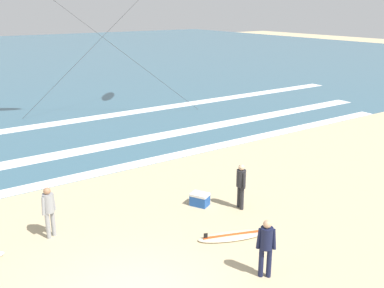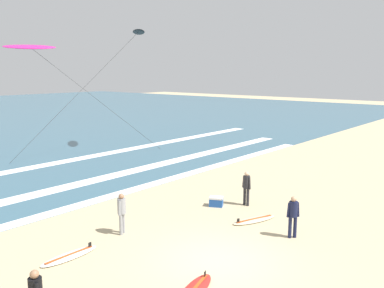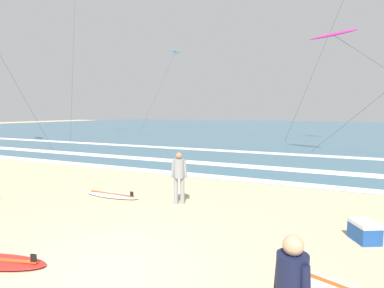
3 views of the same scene
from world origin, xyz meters
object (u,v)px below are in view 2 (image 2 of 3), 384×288
Objects in this scene: surfboard_left_pile at (70,256)px; cooler_box at (216,201)px; surfer_mid_group at (122,210)px; kite_magenta_low_near at (31,48)px; kite_black_far_left at (138,33)px; surfboard_right_spare at (254,220)px; surfer_left_far at (247,185)px; surfer_right_near at (293,213)px.

cooler_box reaches higher than surfboard_left_pile.
surfer_mid_group is 2.13× the size of cooler_box.
cooler_box is (4.93, -0.77, -0.74)m from surfer_mid_group.
kite_black_far_left reaches higher than kite_magenta_low_near.
surfer_mid_group is 15.48m from kite_magenta_low_near.
surfboard_right_spare is at bearing -116.79° from kite_black_far_left.
surfer_left_far is 3.94m from surfer_right_near.
surfer_left_far and surfer_mid_group have the same top height.
cooler_box reaches higher than surfboard_right_spare.
kite_magenta_low_near is 14.50× the size of cooler_box.
kite_black_far_left is at bearing 64.39° from surfer_right_near.
kite_black_far_left is 17.31m from cooler_box.
surfer_left_far is at bearing 58.49° from surfer_right_near.
cooler_box is (0.49, 2.34, 0.18)m from surfboard_right_spare.
surfer_right_near is 6.41m from surfer_mid_group.
surfer_right_near is 0.15× the size of kite_black_far_left.
surfboard_left_pile is at bearing 169.48° from surfer_left_far.
surfer_left_far is at bearing -44.32° from cooler_box.
cooler_box is at bearing 76.32° from surfer_right_near.
kite_black_far_left is at bearing 63.21° from surfboard_right_spare.
surfer_right_near is 1.00× the size of surfer_mid_group.
surfboard_left_pile is (-2.44, -0.19, -0.91)m from surfer_mid_group.
kite_magenta_low_near is at bearing 89.40° from surfer_right_near.
kite_magenta_low_near is at bearing 91.29° from surfboard_right_spare.
surfer_mid_group is at bearing 171.15° from cooler_box.
cooler_box is (7.37, -0.58, 0.18)m from surfboard_left_pile.
kite_magenta_low_near is at bearing 97.04° from surfer_left_far.
surfboard_left_pile is at bearing 175.54° from cooler_box.
kite_magenta_low_near is 1.04× the size of kite_black_far_left.
surfer_left_far reaches higher than surfboard_left_pile.
surfer_left_far reaches higher than cooler_box.
kite_black_far_left reaches higher than surfer_right_near.
surfer_mid_group is 5.04m from cooler_box.
cooler_box is at bearing 135.68° from surfer_left_far.
surfer_right_near is at bearing -52.83° from surfer_mid_group.
kite_magenta_low_near reaches higher than surfer_right_near.
surfer_left_far is 0.15× the size of kite_black_far_left.
surfboard_right_spare is at bearing -22.97° from surfboard_left_pile.
surfboard_right_spare is 0.21× the size of kite_black_far_left.
cooler_box is (0.86, -14.15, -7.38)m from kite_magenta_low_near.
surfer_right_near is at bearing -37.90° from surfboard_left_pile.
kite_magenta_low_near is (4.07, 13.38, 6.64)m from surfer_mid_group.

